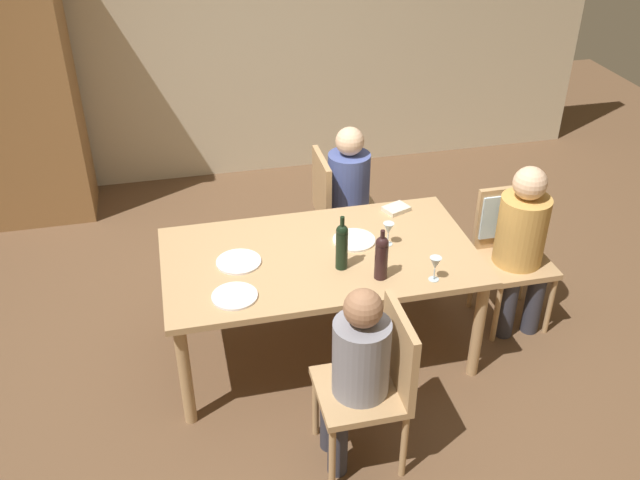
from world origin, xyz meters
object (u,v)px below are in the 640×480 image
Objects in this scene: wine_glass_centre at (435,264)px; dinner_plate_guest_right at (235,296)px; chair_near at (377,378)px; person_woman_host at (352,188)px; chair_far_right at (337,204)px; wine_bottle_tall_green at (381,256)px; wine_bottle_dark_red at (342,245)px; person_man_guest at (356,366)px; dining_table at (320,264)px; wine_glass_near_left at (388,229)px; dinner_plate_host at (354,240)px; armoire_cabinet at (1,92)px; person_man_bearded at (522,239)px; chair_right_end at (510,236)px; dinner_plate_guest_left at (239,262)px.

wine_glass_centre reaches higher than dinner_plate_guest_right.
person_woman_host reaches higher than chair_near.
wine_bottle_tall_green is (-0.05, -1.21, 0.34)m from chair_far_right.
wine_glass_centre is at bearing -26.31° from wine_bottle_dark_red.
wine_glass_centre is at bearing -50.00° from person_man_guest.
dining_table is 0.90m from person_man_guest.
wine_glass_near_left is at bearing 108.72° from wine_glass_centre.
chair_near is at bearing -98.59° from dinner_plate_host.
person_woman_host is at bearing 82.14° from wine_bottle_tall_green.
wine_glass_near_left is (0.43, 0.01, 0.18)m from dining_table.
armoire_cabinet is 3.24m from wine_bottle_dark_red.
armoire_cabinet is at bearing -120.02° from chair_far_right.
person_man_bearded is 3.70× the size of wine_bottle_tall_green.
person_woman_host reaches higher than dinner_plate_host.
person_woman_host is at bearing 63.55° from dining_table.
wine_bottle_tall_green is at bearing -0.02° from dinner_plate_guest_right.
dining_table is at bearing -20.40° from chair_far_right.
wine_glass_centre is (0.48, -0.24, -0.05)m from wine_bottle_dark_red.
chair_near is at bearing -108.17° from wine_bottle_tall_green.
chair_near reaches higher than wine_glass_near_left.
dinner_plate_host and dinner_plate_guest_right have the same top height.
wine_bottle_dark_red reaches higher than wine_bottle_tall_green.
wine_glass_centre is 0.56× the size of dinner_plate_host.
chair_right_end is 1.81m from dinner_plate_guest_left.
armoire_cabinet reaches higher than person_man_bearded.
dinner_plate_host is at bearing 21.96° from dining_table.
person_woman_host is 3.61× the size of wine_bottle_tall_green.
armoire_cabinet is 8.22× the size of dinner_plate_guest_left.
wine_glass_centre is 0.60m from dinner_plate_host.
person_woman_host is 1.27m from person_man_bearded.
person_man_bearded is at bearing -1.42° from dinner_plate_guest_left.
person_man_bearded is 3.40× the size of wine_bottle_dark_red.
wine_bottle_tall_green reaches higher than dinner_plate_guest_right.
armoire_cabinet is 14.63× the size of wine_glass_centre.
chair_near is at bearing -11.33° from person_woman_host.
dinner_plate_guest_right is (-1.12, 0.09, -0.10)m from wine_glass_centre.
person_woman_host is at bearing 50.45° from dinner_plate_guest_right.
wine_glass_near_left and wine_glass_centre have the same top height.
person_man_bearded is (0.98, -0.92, 0.13)m from chair_far_right.
chair_near is 6.17× the size of wine_glass_near_left.
person_man_bearded is (1.32, -0.03, 0.01)m from dining_table.
chair_right_end is at bearing 51.72° from chair_far_right.
person_man_bearded reaches higher than dinner_plate_host.
armoire_cabinet is at bearing -32.61° from chair_right_end.
armoire_cabinet is at bearing 124.57° from dinner_plate_guest_left.
person_woman_host is at bearing 95.32° from wine_glass_centre.
person_man_bearded is at bearing 43.23° from person_woman_host.
dinner_plate_guest_left is (-0.58, 0.18, -0.15)m from wine_bottle_dark_red.
armoire_cabinet is 1.99× the size of person_man_guest.
wine_glass_near_left is 0.44m from wine_glass_centre.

